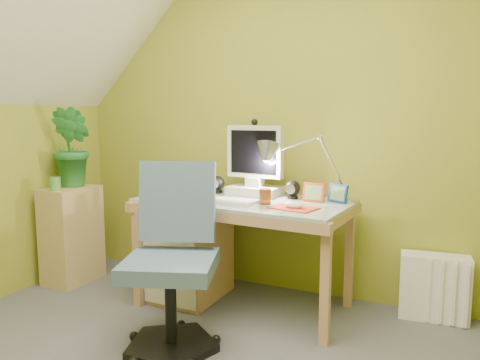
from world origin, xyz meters
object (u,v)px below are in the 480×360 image
at_px(desk, 243,253).
at_px(side_ledge, 72,235).
at_px(monitor, 255,155).
at_px(task_chair, 170,263).
at_px(potted_plant, 73,147).
at_px(desk_lamp, 322,153).
at_px(radiator, 434,287).

relative_size(desk, side_ledge, 1.85).
bearing_deg(monitor, task_chair, -95.28).
xyz_separation_m(desk, side_ledge, (-1.34, -0.12, 0.00)).
relative_size(potted_plant, task_chair, 0.62).
xyz_separation_m(desk, task_chair, (-0.10, -0.68, 0.12)).
bearing_deg(desk_lamp, desk, -161.30).
distance_m(monitor, side_ledge, 1.50).
bearing_deg(monitor, radiator, 8.59).
relative_size(desk, radiator, 3.30).
height_order(side_ledge, task_chair, task_chair).
height_order(desk, task_chair, task_chair).
height_order(desk_lamp, task_chair, desk_lamp).
distance_m(desk, desk_lamp, 0.81).
xyz_separation_m(desk, desk_lamp, (0.45, 0.18, 0.65)).
height_order(side_ledge, potted_plant, potted_plant).
distance_m(side_ledge, radiator, 2.51).
bearing_deg(side_ledge, desk_lamp, 9.65).
height_order(monitor, task_chair, monitor).
height_order(monitor, radiator, monitor).
bearing_deg(desk, radiator, 19.52).
bearing_deg(desk, side_ledge, -171.09).
xyz_separation_m(desk_lamp, radiator, (0.67, 0.14, -0.80)).
bearing_deg(radiator, side_ledge, -175.38).
xyz_separation_m(monitor, potted_plant, (-1.34, -0.25, 0.03)).
bearing_deg(desk, task_chair, -94.92).
xyz_separation_m(potted_plant, task_chair, (1.24, -0.60, -0.53)).
distance_m(desk, radiator, 1.18).
height_order(desk_lamp, potted_plant, desk_lamp).
distance_m(task_chair, radiator, 1.60).
bearing_deg(potted_plant, task_chair, -26.06).
height_order(side_ledge, radiator, side_ledge).
relative_size(monitor, task_chair, 0.56).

